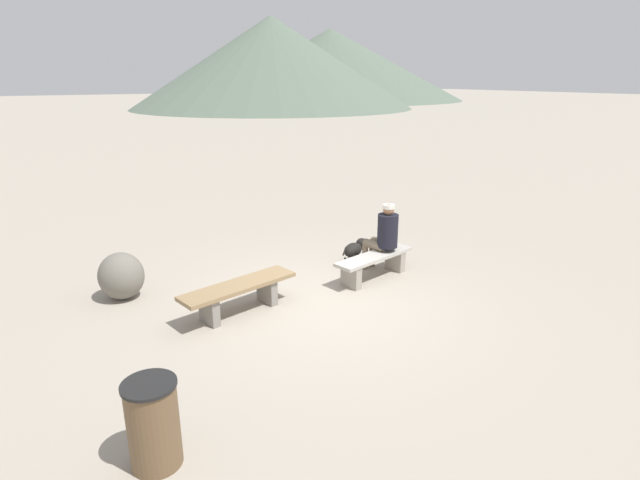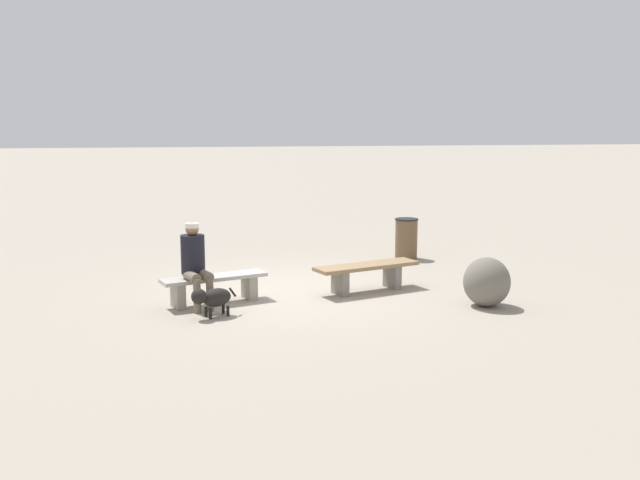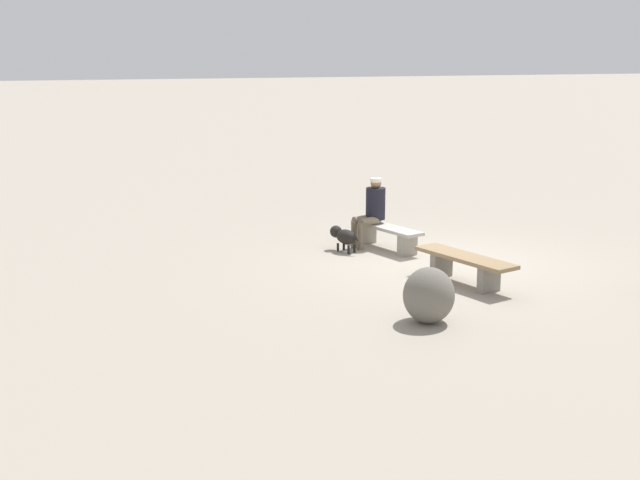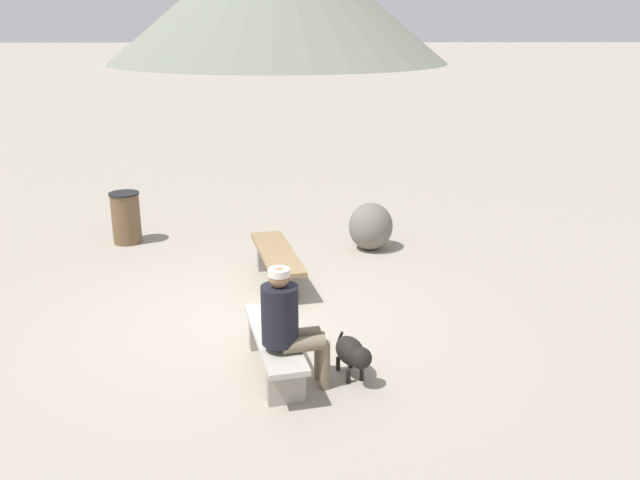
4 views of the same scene
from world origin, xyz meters
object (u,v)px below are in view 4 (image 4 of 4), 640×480
object	(u,v)px
bench_left	(277,260)
trash_bin	(126,218)
bench_right	(275,347)
dog	(353,353)
boulder	(371,226)
seated_person	(288,320)

from	to	relation	value
bench_left	trash_bin	bearing A→B (deg)	-138.42
bench_right	dog	bearing A→B (deg)	67.27
boulder	dog	bearing A→B (deg)	-7.80
bench_left	dog	world-z (taller)	bench_left
seated_person	trash_bin	world-z (taller)	seated_person
boulder	bench_left	bearing A→B (deg)	-45.54
seated_person	boulder	world-z (taller)	seated_person
boulder	bench_right	bearing A→B (deg)	-18.96
bench_left	boulder	bearing A→B (deg)	121.66
bench_left	seated_person	world-z (taller)	seated_person
trash_bin	seated_person	bearing A→B (deg)	30.70
bench_left	bench_right	bearing A→B (deg)	-11.02
dog	trash_bin	size ratio (longest dim) A/B	0.80
bench_left	bench_right	xyz separation A→B (m)	(2.53, 0.08, -0.04)
bench_right	trash_bin	distance (m)	5.07
seated_person	dog	distance (m)	0.80
dog	bench_right	bearing A→B (deg)	-119.18
bench_right	seated_person	world-z (taller)	seated_person
bench_right	trash_bin	world-z (taller)	trash_bin
dog	trash_bin	bearing A→B (deg)	-162.03
seated_person	trash_bin	xyz separation A→B (m)	(-4.65, -2.76, -0.31)
trash_bin	boulder	size ratio (longest dim) A/B	1.12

